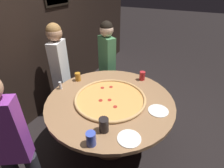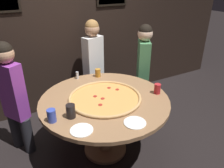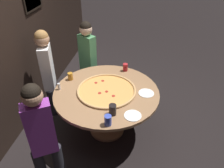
% 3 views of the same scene
% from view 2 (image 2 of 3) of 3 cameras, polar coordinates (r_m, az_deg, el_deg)
% --- Properties ---
extents(ground_plane, '(24.00, 24.00, 0.00)m').
position_cam_2_polar(ground_plane, '(2.88, -1.75, -16.68)').
color(ground_plane, black).
extents(back_wall, '(6.40, 0.08, 2.60)m').
position_cam_2_polar(back_wall, '(3.41, -12.65, 14.50)').
color(back_wall, black).
rests_on(back_wall, ground_plane).
extents(dining_table, '(1.45, 1.45, 0.74)m').
position_cam_2_polar(dining_table, '(2.52, -1.93, -6.72)').
color(dining_table, '#936B47').
rests_on(dining_table, ground_plane).
extents(giant_pizza, '(0.81, 0.81, 0.03)m').
position_cam_2_polar(giant_pizza, '(2.43, -1.82, -3.57)').
color(giant_pizza, '#E0994C').
rests_on(giant_pizza, dining_table).
extents(drink_cup_centre_back, '(0.08, 0.08, 0.13)m').
position_cam_2_polar(drink_cup_centre_back, '(2.12, -15.50, -7.97)').
color(drink_cup_centre_back, '#384CB7').
rests_on(drink_cup_centre_back, dining_table).
extents(drink_cup_beside_pizza, '(0.07, 0.07, 0.12)m').
position_cam_2_polar(drink_cup_beside_pizza, '(2.57, 11.75, -1.24)').
color(drink_cup_beside_pizza, '#B22328').
rests_on(drink_cup_beside_pizza, dining_table).
extents(drink_cup_front_edge, '(0.09, 0.09, 0.14)m').
position_cam_2_polar(drink_cup_front_edge, '(2.13, -10.73, -7.00)').
color(drink_cup_front_edge, black).
rests_on(drink_cup_front_edge, dining_table).
extents(drink_cup_near_right, '(0.07, 0.07, 0.11)m').
position_cam_2_polar(drink_cup_near_right, '(2.96, -3.72, 2.93)').
color(drink_cup_near_right, '#BC7A23').
rests_on(drink_cup_near_right, dining_table).
extents(white_plate_near_front, '(0.21, 0.21, 0.01)m').
position_cam_2_polar(white_plate_near_front, '(1.99, -7.94, -11.84)').
color(white_plate_near_front, white).
rests_on(white_plate_near_front, dining_table).
extents(white_plate_beside_cup, '(0.21, 0.21, 0.01)m').
position_cam_2_polar(white_plate_beside_cup, '(2.07, 6.01, -10.01)').
color(white_plate_beside_cup, white).
rests_on(white_plate_beside_cup, dining_table).
extents(condiment_shaker, '(0.04, 0.04, 0.10)m').
position_cam_2_polar(condiment_shaker, '(2.93, -9.05, 2.28)').
color(condiment_shaker, silver).
rests_on(condiment_shaker, dining_table).
extents(diner_far_left, '(0.38, 0.24, 1.43)m').
position_cam_2_polar(diner_far_left, '(3.34, -4.91, 5.96)').
color(diner_far_left, '#232328').
rests_on(diner_far_left, ground_plane).
extents(diner_side_right, '(0.28, 0.36, 1.39)m').
position_cam_2_polar(diner_side_right, '(3.24, 8.12, 4.74)').
color(diner_side_right, '#232328').
rests_on(diner_side_right, ground_plane).
extents(diner_side_left, '(0.29, 0.36, 1.38)m').
position_cam_2_polar(diner_side_left, '(2.70, -24.47, -2.29)').
color(diner_side_left, '#232328').
rests_on(diner_side_left, ground_plane).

